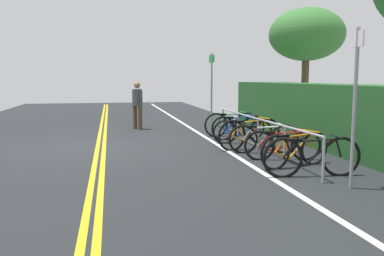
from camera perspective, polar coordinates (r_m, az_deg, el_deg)
The scene contains 18 objects.
ground_plane at distance 10.64m, azimuth -12.76°, elevation -2.68°, with size 37.18×10.82×0.05m, color #232628.
centre_line_yellow_inner at distance 10.64m, azimuth -13.19°, elevation -2.55°, with size 33.46×0.10×0.00m, color gold.
centre_line_yellow_outer at distance 10.64m, azimuth -12.33°, elevation -2.53°, with size 33.46×0.10×0.00m, color gold.
bike_lane_stripe_white at distance 10.99m, azimuth 3.15°, elevation -2.07°, with size 33.46×0.12×0.00m, color white.
bike_rack at distance 9.81m, azimuth 9.31°, elevation 0.27°, with size 6.18×0.05×0.80m.
bicycle_0 at distance 12.25m, azimuth 5.57°, elevation 0.53°, with size 0.46×1.70×0.76m.
bicycle_1 at distance 11.63m, azimuth 6.58°, elevation 0.09°, with size 0.46×1.66×0.73m.
bicycle_2 at distance 10.95m, azimuth 7.17°, elevation -0.48°, with size 0.46×1.65×0.68m.
bicycle_3 at distance 10.09m, azimuth 8.17°, elevation -0.83°, with size 0.57×1.77×0.79m.
bicycle_4 at distance 9.58m, azimuth 10.09°, elevation -1.52°, with size 0.46×1.66×0.72m.
bicycle_5 at distance 8.86m, azimuth 12.68°, elevation -2.37°, with size 0.49×1.65×0.69m.
bicycle_6 at distance 8.24m, azimuth 14.38°, elevation -2.99°, with size 0.60×1.66×0.73m.
bicycle_7 at distance 7.51m, azimuth 16.62°, elevation -3.91°, with size 0.46×1.81×0.76m.
pedestrian at distance 13.90m, azimuth -7.74°, elevation 3.63°, with size 0.41×0.33×1.62m.
sign_post_near at distance 13.47m, azimuth 2.78°, elevation 6.11°, with size 0.36×0.10×2.56m.
sign_post_far at distance 6.78m, azimuth 22.08°, elevation 4.46°, with size 0.36×0.08×2.52m.
hedge_backdrop at distance 9.50m, azimuth 24.73°, elevation 0.68°, with size 15.13×1.31×1.59m, color #235626.
tree_near_left at distance 15.19m, azimuth 15.90°, elevation 12.52°, with size 2.66×2.66×4.21m.
Camera 1 is at (10.49, 0.26, 1.76)m, focal length 37.70 mm.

